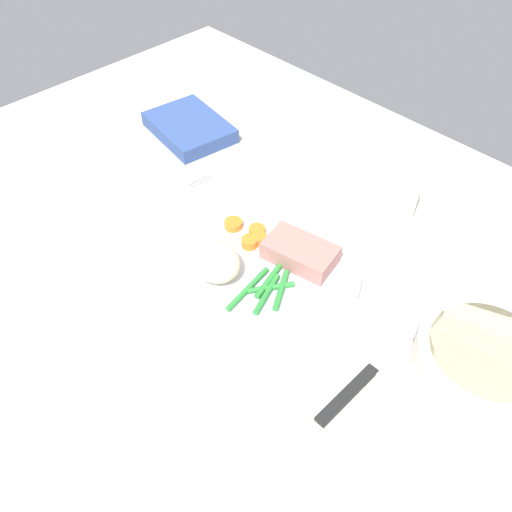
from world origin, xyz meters
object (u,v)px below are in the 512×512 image
at_px(fork, 165,202).
at_px(knife, 378,364).
at_px(dinner_plate, 256,266).
at_px(meat_portion, 300,252).
at_px(napkin, 189,127).
at_px(salad_bowl, 484,359).
at_px(water_glass, 391,196).

relative_size(fork, knife, 0.81).
bearing_deg(dinner_plate, fork, -179.19).
xyz_separation_m(meat_portion, fork, (-0.22, -0.04, -0.03)).
bearing_deg(napkin, meat_portion, -15.89).
height_order(knife, salad_bowl, salad_bowl).
distance_m(dinner_plate, napkin, 0.32).
distance_m(fork, knife, 0.37).
relative_size(meat_portion, salad_bowl, 0.61).
relative_size(dinner_plate, napkin, 1.88).
height_order(fork, salad_bowl, salad_bowl).
xyz_separation_m(salad_bowl, napkin, (-0.56, 0.07, -0.01)).
bearing_deg(meat_portion, dinner_plate, -130.60).
bearing_deg(fork, water_glass, 36.43).
relative_size(fork, water_glass, 1.77).
bearing_deg(dinner_plate, knife, -0.86).
distance_m(salad_bowl, napkin, 0.57).
distance_m(meat_portion, knife, 0.16).
xyz_separation_m(water_glass, napkin, (-0.35, -0.06, -0.03)).
bearing_deg(meat_portion, knife, -15.87).
relative_size(dinner_plate, knife, 1.28).
xyz_separation_m(dinner_plate, meat_portion, (0.04, 0.04, 0.02)).
bearing_deg(salad_bowl, meat_portion, -173.70).
height_order(dinner_plate, water_glass, water_glass).
xyz_separation_m(dinner_plate, knife, (0.19, -0.00, -0.01)).
bearing_deg(water_glass, dinner_plate, -106.08).
xyz_separation_m(knife, water_glass, (-0.13, 0.20, 0.04)).
height_order(dinner_plate, salad_bowl, salad_bowl).
relative_size(water_glass, salad_bowl, 0.66).
bearing_deg(meat_portion, napkin, 164.11).
relative_size(meat_portion, knife, 0.43).
distance_m(water_glass, napkin, 0.36).
xyz_separation_m(dinner_plate, fork, (-0.18, -0.00, -0.01)).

